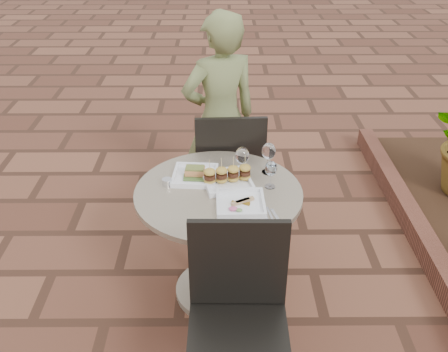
{
  "coord_description": "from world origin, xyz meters",
  "views": [
    {
      "loc": [
        0.24,
        -2.42,
        2.16
      ],
      "look_at": [
        0.26,
        -0.17,
        0.82
      ],
      "focal_mm": 40.0,
      "sensor_mm": 36.0,
      "label": 1
    }
  ],
  "objects_px": {
    "cafe_table": "(219,228)",
    "plate_salmon": "(195,175)",
    "diner": "(220,119)",
    "plate_sliders": "(227,177)",
    "plate_tuna": "(240,203)",
    "chair_far": "(230,165)",
    "chair_near": "(238,305)"
  },
  "relations": [
    {
      "from": "diner",
      "to": "plate_tuna",
      "type": "bearing_deg",
      "value": 73.29
    },
    {
      "from": "diner",
      "to": "plate_sliders",
      "type": "xyz_separation_m",
      "value": [
        0.04,
        -0.82,
        0.03
      ]
    },
    {
      "from": "diner",
      "to": "plate_tuna",
      "type": "relative_size",
      "value": 5.89
    },
    {
      "from": "plate_salmon",
      "to": "plate_tuna",
      "type": "distance_m",
      "value": 0.37
    },
    {
      "from": "chair_near",
      "to": "plate_tuna",
      "type": "bearing_deg",
      "value": 87.87
    },
    {
      "from": "cafe_table",
      "to": "plate_tuna",
      "type": "distance_m",
      "value": 0.32
    },
    {
      "from": "chair_near",
      "to": "plate_sliders",
      "type": "relative_size",
      "value": 3.1
    },
    {
      "from": "plate_sliders",
      "to": "diner",
      "type": "bearing_deg",
      "value": 92.77
    },
    {
      "from": "chair_near",
      "to": "plate_sliders",
      "type": "distance_m",
      "value": 0.76
    },
    {
      "from": "chair_far",
      "to": "plate_sliders",
      "type": "relative_size",
      "value": 3.1
    },
    {
      "from": "chair_far",
      "to": "plate_tuna",
      "type": "xyz_separation_m",
      "value": [
        0.04,
        -0.74,
        0.2
      ]
    },
    {
      "from": "chair_far",
      "to": "plate_sliders",
      "type": "bearing_deg",
      "value": 85.07
    },
    {
      "from": "chair_far",
      "to": "chair_near",
      "type": "bearing_deg",
      "value": 88.3
    },
    {
      "from": "diner",
      "to": "plate_sliders",
      "type": "distance_m",
      "value": 0.82
    },
    {
      "from": "cafe_table",
      "to": "chair_far",
      "type": "bearing_deg",
      "value": 83.16
    },
    {
      "from": "cafe_table",
      "to": "plate_salmon",
      "type": "height_order",
      "value": "plate_salmon"
    },
    {
      "from": "plate_sliders",
      "to": "plate_salmon",
      "type": "bearing_deg",
      "value": 160.92
    },
    {
      "from": "chair_near",
      "to": "diner",
      "type": "xyz_separation_m",
      "value": [
        -0.08,
        1.55,
        0.19
      ]
    },
    {
      "from": "cafe_table",
      "to": "plate_sliders",
      "type": "xyz_separation_m",
      "value": [
        0.05,
        0.07,
        0.29
      ]
    },
    {
      "from": "cafe_table",
      "to": "plate_salmon",
      "type": "bearing_deg",
      "value": 134.13
    },
    {
      "from": "chair_near",
      "to": "cafe_table",
      "type": "bearing_deg",
      "value": 98.26
    },
    {
      "from": "chair_near",
      "to": "plate_salmon",
      "type": "relative_size",
      "value": 3.58
    },
    {
      "from": "chair_far",
      "to": "plate_tuna",
      "type": "height_order",
      "value": "chair_far"
    },
    {
      "from": "plate_tuna",
      "to": "chair_far",
      "type": "bearing_deg",
      "value": 93.15
    },
    {
      "from": "plate_salmon",
      "to": "diner",
      "type": "bearing_deg",
      "value": 79.64
    },
    {
      "from": "plate_sliders",
      "to": "plate_tuna",
      "type": "relative_size",
      "value": 1.2
    },
    {
      "from": "chair_near",
      "to": "plate_sliders",
      "type": "height_order",
      "value": "chair_near"
    },
    {
      "from": "chair_far",
      "to": "chair_near",
      "type": "height_order",
      "value": "same"
    },
    {
      "from": "diner",
      "to": "plate_tuna",
      "type": "distance_m",
      "value": 1.04
    },
    {
      "from": "cafe_table",
      "to": "plate_salmon",
      "type": "relative_size",
      "value": 3.47
    },
    {
      "from": "cafe_table",
      "to": "chair_near",
      "type": "height_order",
      "value": "chair_near"
    },
    {
      "from": "plate_sliders",
      "to": "chair_far",
      "type": "bearing_deg",
      "value": 87.49
    }
  ]
}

